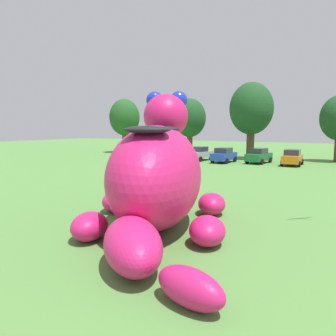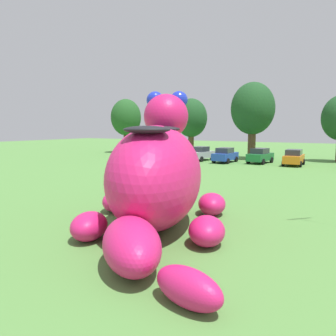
{
  "view_description": "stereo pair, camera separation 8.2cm",
  "coord_description": "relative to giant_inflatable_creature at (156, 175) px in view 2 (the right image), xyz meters",
  "views": [
    {
      "loc": [
        6.99,
        -11.25,
        4.08
      ],
      "look_at": [
        -0.04,
        1.08,
        2.31
      ],
      "focal_mm": 35.13,
      "sensor_mm": 36.0,
      "label": 1
    },
    {
      "loc": [
        7.06,
        -11.21,
        4.08
      ],
      "look_at": [
        -0.04,
        1.08,
        2.31
      ],
      "focal_mm": 35.13,
      "sensor_mm": 36.0,
      "label": 2
    }
  ],
  "objects": [
    {
      "name": "ground_plane",
      "position": [
        0.02,
        -0.08,
        -2.15
      ],
      "size": [
        160.0,
        160.0,
        0.0
      ],
      "primitive_type": "plane",
      "color": "#568E42"
    },
    {
      "name": "giant_inflatable_creature",
      "position": [
        0.0,
        0.0,
        0.0
      ],
      "size": [
        8.83,
        10.15,
        5.87
      ],
      "color": "#E01E6B",
      "rests_on": "ground"
    },
    {
      "name": "car_silver",
      "position": [
        -9.5,
        25.41,
        -1.29
      ],
      "size": [
        2.32,
        4.28,
        1.72
      ],
      "color": "#B7BABF",
      "rests_on": "ground"
    },
    {
      "name": "car_blue",
      "position": [
        -6.14,
        24.81,
        -1.29
      ],
      "size": [
        2.09,
        4.18,
        1.72
      ],
      "color": "#2347B7",
      "rests_on": "ground"
    },
    {
      "name": "car_green",
      "position": [
        -2.41,
        26.01,
        -1.29
      ],
      "size": [
        2.35,
        4.29,
        1.72
      ],
      "color": "#1E7238",
      "rests_on": "ground"
    },
    {
      "name": "car_orange",
      "position": [
        1.27,
        25.56,
        -1.29
      ],
      "size": [
        2.01,
        4.14,
        1.72
      ],
      "color": "orange",
      "rests_on": "ground"
    },
    {
      "name": "tree_far_left",
      "position": [
        -25.1,
        31.04,
        3.41
      ],
      "size": [
        4.78,
        4.78,
        8.49
      ],
      "color": "brown",
      "rests_on": "ground"
    },
    {
      "name": "tree_left",
      "position": [
        -13.94,
        31.77,
        3.19
      ],
      "size": [
        4.6,
        4.6,
        8.16
      ],
      "color": "brown",
      "rests_on": "ground"
    },
    {
      "name": "tree_mid_left",
      "position": [
        -4.65,
        30.36,
        4.18
      ],
      "size": [
        5.45,
        5.45,
        9.68
      ],
      "color": "brown",
      "rests_on": "ground"
    }
  ]
}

